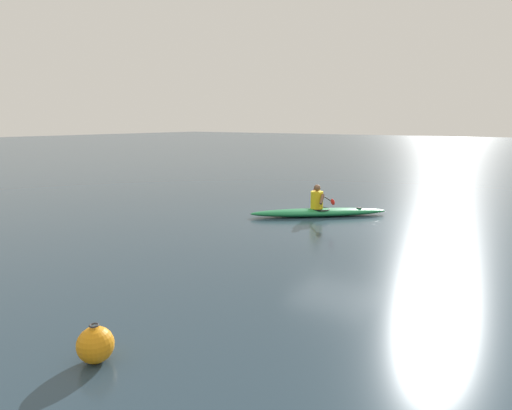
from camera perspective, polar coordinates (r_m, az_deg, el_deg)
ground_plane at (r=13.41m, az=10.50°, el=-1.98°), size 160.00×160.00×0.00m
kayak at (r=13.89m, az=8.24°, el=-0.94°), size 3.71×3.40×0.25m
kayaker at (r=13.79m, az=8.05°, el=0.85°), size 1.66×1.86×0.76m
mooring_buoy_orange_mid at (r=6.01m, az=-20.27°, el=-16.77°), size 0.46×0.46×0.50m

